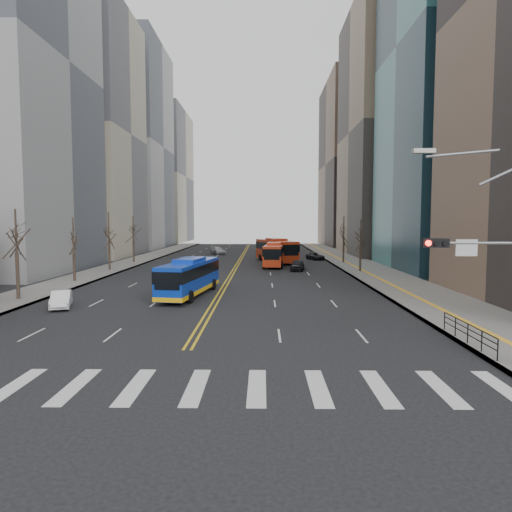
# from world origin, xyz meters

# --- Properties ---
(ground) EXTENTS (220.00, 220.00, 0.00)m
(ground) POSITION_xyz_m (0.00, 0.00, 0.00)
(ground) COLOR black
(sidewalk_right) EXTENTS (7.00, 130.00, 0.15)m
(sidewalk_right) POSITION_xyz_m (17.50, 45.00, 0.07)
(sidewalk_right) COLOR slate
(sidewalk_right) RESTS_ON ground
(sidewalk_left) EXTENTS (5.00, 130.00, 0.15)m
(sidewalk_left) POSITION_xyz_m (-16.50, 45.00, 0.07)
(sidewalk_left) COLOR slate
(sidewalk_left) RESTS_ON ground
(crosswalk) EXTENTS (26.70, 4.00, 0.01)m
(crosswalk) POSITION_xyz_m (0.00, 0.00, 0.01)
(crosswalk) COLOR silver
(crosswalk) RESTS_ON ground
(centerline) EXTENTS (0.55, 100.00, 0.01)m
(centerline) POSITION_xyz_m (0.00, 55.00, 0.01)
(centerline) COLOR gold
(centerline) RESTS_ON ground
(office_towers) EXTENTS (83.00, 134.00, 58.00)m
(office_towers) POSITION_xyz_m (0.12, 68.51, 23.92)
(office_towers) COLOR gray
(office_towers) RESTS_ON ground
(signal_mast) EXTENTS (5.37, 0.37, 9.39)m
(signal_mast) POSITION_xyz_m (13.77, 2.00, 4.86)
(signal_mast) COLOR gray
(signal_mast) RESTS_ON ground
(pedestrian_railing) EXTENTS (0.06, 6.06, 1.02)m
(pedestrian_railing) POSITION_xyz_m (14.30, 6.00, 0.82)
(pedestrian_railing) COLOR black
(pedestrian_railing) RESTS_ON sidewalk_right
(street_trees) EXTENTS (35.20, 47.20, 7.60)m
(street_trees) POSITION_xyz_m (-7.18, 34.55, 4.87)
(street_trees) COLOR #33261F
(street_trees) RESTS_ON ground
(blue_bus) EXTENTS (3.98, 11.27, 3.24)m
(blue_bus) POSITION_xyz_m (-2.52, 21.65, 1.70)
(blue_bus) COLOR #0C35BC
(blue_bus) RESTS_ON ground
(red_bus_near) EXTENTS (3.46, 10.79, 3.38)m
(red_bus_near) POSITION_xyz_m (5.42, 47.36, 1.88)
(red_bus_near) COLOR red
(red_bus_near) RESTS_ON ground
(red_bus_far) EXTENTS (6.51, 12.03, 3.73)m
(red_bus_far) POSITION_xyz_m (5.85, 53.51, 2.07)
(red_bus_far) COLOR red
(red_bus_far) RESTS_ON ground
(car_white) EXTENTS (2.51, 4.06, 1.26)m
(car_white) POSITION_xyz_m (-11.17, 15.97, 0.63)
(car_white) COLOR white
(car_white) RESTS_ON ground
(car_dark_mid) EXTENTS (2.30, 4.34, 1.41)m
(car_dark_mid) POSITION_xyz_m (8.26, 41.79, 0.70)
(car_dark_mid) COLOR black
(car_dark_mid) RESTS_ON ground
(car_silver) EXTENTS (3.71, 5.07, 1.36)m
(car_silver) POSITION_xyz_m (-4.95, 70.50, 0.68)
(car_silver) COLOR #A9A8AE
(car_silver) RESTS_ON ground
(car_dark_far) EXTENTS (3.11, 4.57, 1.16)m
(car_dark_far) POSITION_xyz_m (12.50, 58.36, 0.58)
(car_dark_far) COLOR black
(car_dark_far) RESTS_ON ground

